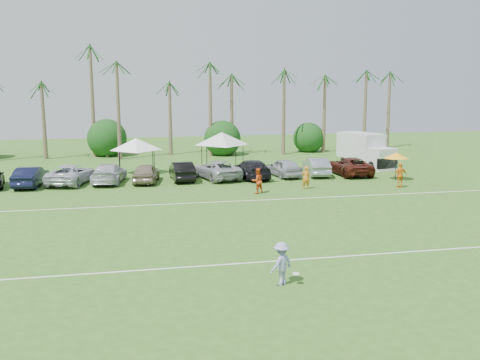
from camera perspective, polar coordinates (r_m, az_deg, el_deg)
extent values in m
plane|color=#34611D|center=(20.33, -0.19, -10.77)|extent=(120.00, 120.00, 0.00)
cube|color=white|center=(22.17, -1.25, -8.97)|extent=(80.00, 0.10, 0.01)
cube|color=white|center=(33.63, -5.04, -2.46)|extent=(80.00, 0.10, 0.01)
cone|color=brown|center=(57.25, -20.22, 7.10)|extent=(0.44, 0.44, 10.00)
cone|color=brown|center=(56.80, -16.23, 7.80)|extent=(0.44, 0.44, 11.00)
cone|color=brown|center=(56.72, -12.10, 6.45)|extent=(0.44, 0.44, 8.00)
cone|color=brown|center=(56.82, -8.05, 7.08)|extent=(0.44, 0.44, 9.00)
cone|color=brown|center=(57.21, -4.03, 7.68)|extent=(0.44, 0.44, 10.00)
cone|color=brown|center=(57.88, -0.07, 8.22)|extent=(0.44, 0.44, 11.00)
cone|color=brown|center=(59.17, 4.71, 6.77)|extent=(0.44, 0.44, 8.00)
cone|color=brown|center=(60.76, 9.28, 7.23)|extent=(0.44, 0.44, 9.00)
cone|color=brown|center=(62.71, 13.59, 7.62)|extent=(0.44, 0.44, 10.00)
cone|color=brown|center=(64.51, 16.85, 7.97)|extent=(0.44, 0.44, 11.00)
cylinder|color=brown|center=(58.03, -13.96, 3.18)|extent=(0.30, 0.30, 1.40)
sphere|color=#103B12|center=(57.92, -14.00, 4.26)|extent=(4.00, 4.00, 4.00)
cylinder|color=brown|center=(58.82, -2.18, 3.55)|extent=(0.30, 0.30, 1.40)
sphere|color=#103B12|center=(58.71, -2.19, 4.62)|extent=(4.00, 4.00, 4.00)
cylinder|color=brown|center=(61.30, 7.09, 3.74)|extent=(0.30, 0.30, 1.40)
sphere|color=#103B12|center=(61.19, 7.12, 4.76)|extent=(4.00, 4.00, 4.00)
imported|color=orange|center=(38.30, 7.04, 0.25)|extent=(0.63, 0.44, 1.64)
imported|color=#D14817|center=(36.41, 1.87, -0.10)|extent=(1.00, 0.88, 1.74)
imported|color=orange|center=(40.19, 16.72, 0.48)|extent=(1.06, 0.46, 1.80)
cube|color=silver|center=(50.41, 12.74, 3.62)|extent=(3.31, 4.68, 2.30)
cube|color=silver|center=(48.30, 14.91, 2.16)|extent=(2.47, 2.14, 1.93)
cube|color=black|center=(47.83, 15.44, 1.73)|extent=(2.12, 0.81, 0.92)
cube|color=#E5590C|center=(51.20, 13.72, 3.20)|extent=(0.40, 1.43, 0.83)
cylinder|color=black|center=(47.91, 13.91, 1.48)|extent=(0.48, 0.87, 0.83)
cylinder|color=black|center=(49.12, 15.54, 1.61)|extent=(0.48, 0.87, 0.83)
cylinder|color=black|center=(50.87, 11.09, 2.06)|extent=(0.48, 0.87, 0.83)
cylinder|color=black|center=(52.02, 12.69, 2.17)|extent=(0.48, 0.87, 0.83)
cylinder|color=black|center=(44.11, -12.74, 1.59)|extent=(0.06, 0.06, 1.99)
cylinder|color=black|center=(44.15, -9.12, 1.71)|extent=(0.06, 0.06, 1.99)
cylinder|color=black|center=(46.88, -12.70, 2.06)|extent=(0.06, 0.06, 1.99)
cylinder|color=black|center=(46.92, -9.29, 2.18)|extent=(0.06, 0.06, 1.99)
pyramid|color=white|center=(45.27, -11.05, 4.39)|extent=(4.31, 4.31, 1.00)
cylinder|color=black|center=(45.01, -3.56, 2.11)|extent=(0.06, 0.06, 2.21)
cylinder|color=black|center=(45.56, 0.33, 2.23)|extent=(0.06, 0.06, 2.21)
cylinder|color=black|center=(48.07, -4.10, 2.60)|extent=(0.06, 0.06, 2.21)
cylinder|color=black|center=(48.58, -0.45, 2.70)|extent=(0.06, 0.06, 2.21)
pyramid|color=silver|center=(46.54, -1.96, 5.12)|extent=(4.78, 4.78, 1.11)
cylinder|color=black|center=(43.33, 16.28, 1.25)|extent=(0.05, 0.05, 1.94)
cone|color=#FFAB1A|center=(43.20, 16.34, 2.53)|extent=(1.94, 1.94, 0.44)
imported|color=#8A93C5|center=(19.81, 4.42, -8.89)|extent=(1.20, 1.05, 1.62)
cylinder|color=white|center=(19.97, 5.99, -9.91)|extent=(0.27, 0.27, 0.03)
imported|color=black|center=(41.81, -21.43, 0.34)|extent=(2.12, 4.63, 1.47)
imported|color=silver|center=(41.99, -17.59, 0.60)|extent=(3.74, 5.75, 1.47)
imported|color=silver|center=(41.68, -13.82, 0.71)|extent=(2.86, 5.34, 1.47)
imported|color=gray|center=(41.26, -10.00, 0.75)|extent=(2.44, 4.55, 1.47)
imported|color=black|center=(41.82, -6.23, 0.97)|extent=(1.72, 4.53, 1.47)
imported|color=#A6A8AB|center=(42.24, -2.50, 1.10)|extent=(3.68, 5.74, 1.47)
imported|color=black|center=(42.56, 1.22, 1.18)|extent=(2.49, 5.24, 1.47)
imported|color=#A8AAB3|center=(43.49, 4.70, 1.33)|extent=(2.26, 4.51, 1.47)
imported|color=gray|center=(44.33, 8.14, 1.43)|extent=(2.13, 4.64, 1.47)
imported|color=#4D1B11|center=(45.10, 11.57, 1.47)|extent=(2.49, 5.32, 1.47)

